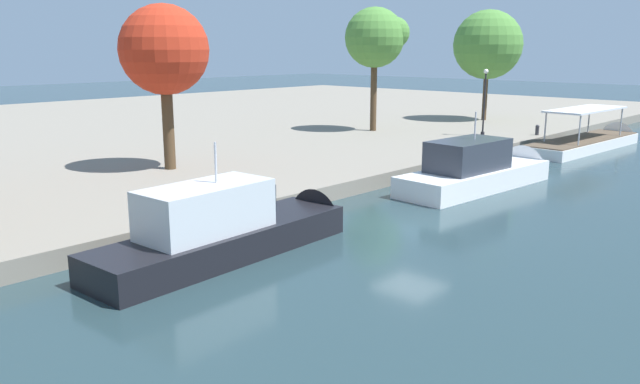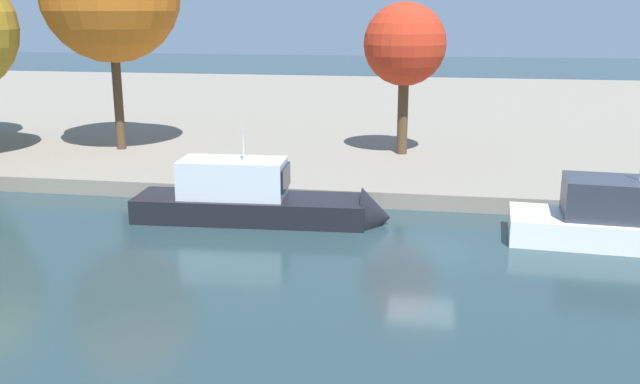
% 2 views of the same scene
% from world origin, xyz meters
% --- Properties ---
extents(ground_plane, '(220.00, 220.00, 0.00)m').
position_xyz_m(ground_plane, '(0.00, 0.00, 0.00)').
color(ground_plane, '#23383D').
extents(dock_promenade, '(120.00, 55.00, 0.74)m').
position_xyz_m(dock_promenade, '(0.00, 32.69, 0.37)').
color(dock_promenade, gray).
rests_on(dock_promenade, ground_plane).
extents(motor_yacht_1, '(10.83, 3.06, 4.82)m').
position_xyz_m(motor_yacht_1, '(-6.78, 2.60, 0.73)').
color(motor_yacht_1, black).
rests_on(motor_yacht_1, ground_plane).
extents(tree_1, '(4.49, 4.49, 8.29)m').
position_xyz_m(tree_1, '(-1.64, 14.11, 6.65)').
color(tree_1, '#4C3823').
rests_on(tree_1, dock_promenade).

